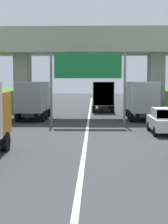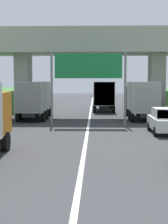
# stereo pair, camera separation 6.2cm
# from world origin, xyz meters

# --- Properties ---
(lane_centre_stripe) EXTENTS (0.20, 95.70, 0.01)m
(lane_centre_stripe) POSITION_xyz_m (0.00, 27.85, 0.00)
(lane_centre_stripe) COLOR white
(lane_centre_stripe) RESTS_ON ground
(overpass_bridge) EXTENTS (40.00, 4.80, 8.21)m
(overpass_bridge) POSITION_xyz_m (0.00, 34.81, 6.24)
(overpass_bridge) COLOR #9E998E
(overpass_bridge) RESTS_ON ground
(overhead_highway_sign) EXTENTS (5.88, 0.18, 5.71)m
(overhead_highway_sign) POSITION_xyz_m (0.00, 29.23, 4.25)
(overhead_highway_sign) COLOR slate
(overhead_highway_sign) RESTS_ON ground
(truck_silver) EXTENTS (2.44, 7.30, 3.44)m
(truck_silver) POSITION_xyz_m (-5.00, 34.06, 1.93)
(truck_silver) COLOR black
(truck_silver) RESTS_ON ground
(truck_black) EXTENTS (2.44, 7.30, 3.44)m
(truck_black) POSITION_xyz_m (4.75, 34.18, 1.93)
(truck_black) COLOR black
(truck_black) RESTS_ON ground
(truck_blue) EXTENTS (2.44, 7.30, 3.44)m
(truck_blue) POSITION_xyz_m (1.50, 42.78, 1.93)
(truck_blue) COLOR black
(truck_blue) RESTS_ON ground
(car_white) EXTENTS (1.86, 4.10, 1.72)m
(car_white) POSITION_xyz_m (5.17, 25.45, 0.86)
(car_white) COLOR silver
(car_white) RESTS_ON ground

